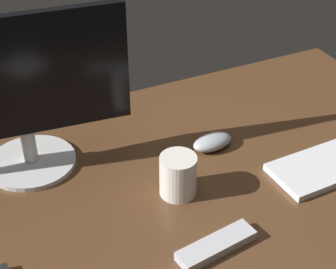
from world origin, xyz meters
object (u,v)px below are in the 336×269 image
at_px(monitor, 19,92).
at_px(computer_mouse, 212,142).
at_px(tv_remote, 216,246).
at_px(coffee_mug, 178,175).

height_order(monitor, computer_mouse, monitor).
relative_size(monitor, tv_remote, 2.89).
distance_m(monitor, tv_remote, 0.55).
height_order(tv_remote, coffee_mug, coffee_mug).
relative_size(monitor, coffee_mug, 5.04).
bearing_deg(monitor, coffee_mug, -35.93).
distance_m(tv_remote, coffee_mug, 0.19).
relative_size(monitor, computer_mouse, 4.66).
xyz_separation_m(monitor, computer_mouse, (0.43, -0.13, -0.18)).
bearing_deg(coffee_mug, monitor, 138.22).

